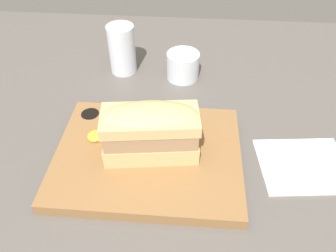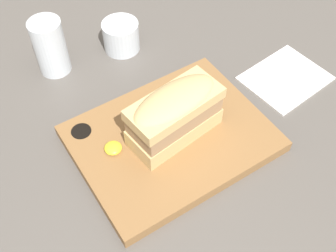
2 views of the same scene
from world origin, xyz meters
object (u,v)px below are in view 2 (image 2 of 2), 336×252
at_px(wine_glass, 121,37).
at_px(napkin, 285,78).
at_px(serving_board, 171,138).
at_px(sandwich, 175,113).
at_px(water_glass, 51,50).

bearing_deg(wine_glass, napkin, -48.57).
bearing_deg(serving_board, sandwich, -1.03).
height_order(sandwich, wine_glass, sandwich).
distance_m(wine_glass, napkin, 0.35).
xyz_separation_m(serving_board, wine_glass, (0.05, 0.27, 0.02)).
xyz_separation_m(water_glass, napkin, (0.38, -0.28, -0.05)).
xyz_separation_m(sandwich, water_glass, (-0.10, 0.29, -0.03)).
bearing_deg(wine_glass, sandwich, -99.09).
height_order(serving_board, water_glass, water_glass).
bearing_deg(napkin, serving_board, -178.47).
relative_size(wine_glass, napkin, 0.45).
relative_size(sandwich, water_glass, 1.45).
xyz_separation_m(sandwich, napkin, (0.27, 0.01, -0.07)).
bearing_deg(water_glass, wine_glass, -6.89).
bearing_deg(serving_board, water_glass, 108.46).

